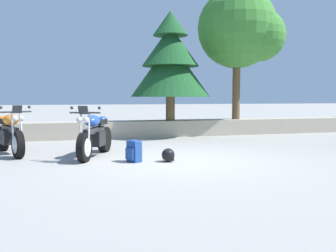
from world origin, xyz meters
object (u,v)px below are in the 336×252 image
Objects in this scene: leafy_tree_mid_left at (242,30)px; motorcycle_blue_centre at (95,135)px; rider_helmet at (168,155)px; pine_tree_far_left at (170,61)px; motorcycle_orange_near_left at (10,134)px; rider_backpack at (134,150)px.

motorcycle_blue_centre is at bearing -145.77° from leafy_tree_mid_left.
rider_helmet is 5.51m from pine_tree_far_left.
motorcycle_blue_centre is 7.03× the size of rider_helmet.
motorcycle_orange_near_left is 5.89m from pine_tree_far_left.
pine_tree_far_left is 2.92m from leafy_tree_mid_left.
motorcycle_orange_near_left is 0.42× the size of leafy_tree_mid_left.
motorcycle_blue_centre is at bearing -23.95° from motorcycle_orange_near_left.
leafy_tree_mid_left is (4.05, 4.79, 3.61)m from rider_helmet.
motorcycle_orange_near_left is at bearing -149.14° from pine_tree_far_left.
leafy_tree_mid_left reaches higher than rider_backpack.
motorcycle_orange_near_left is 8.59m from leafy_tree_mid_left.
pine_tree_far_left reaches higher than motorcycle_orange_near_left.
motorcycle_blue_centre is 1.82m from rider_helmet.
pine_tree_far_left reaches higher than rider_backpack.
leafy_tree_mid_left is at bearing 21.26° from motorcycle_orange_near_left.
pine_tree_far_left is at bearing 73.93° from rider_helmet.
pine_tree_far_left reaches higher than motorcycle_blue_centre.
motorcycle_blue_centre is at bearing 129.76° from rider_backpack.
motorcycle_orange_near_left is at bearing -158.74° from leafy_tree_mid_left.
motorcycle_blue_centre reaches higher than rider_helmet.
pine_tree_far_left is (1.36, 4.74, 2.45)m from rider_helmet.
motorcycle_blue_centre reaches higher than rider_backpack.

